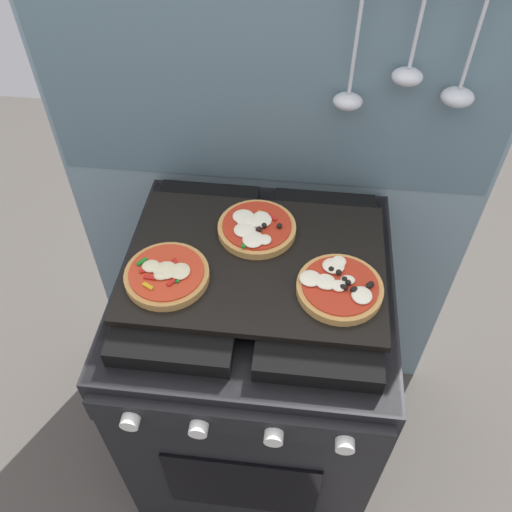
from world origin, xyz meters
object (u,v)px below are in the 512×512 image
(pizza_right, at_px, (339,287))
(baking_tray, at_px, (256,262))
(pizza_left, at_px, (167,274))
(stove, at_px, (256,374))
(pizza_center, at_px, (256,228))

(pizza_right, bearing_deg, baking_tray, 159.02)
(baking_tray, height_order, pizza_left, pizza_left)
(stove, xyz_separation_m, pizza_right, (0.17, -0.06, 0.48))
(pizza_left, bearing_deg, stove, 22.30)
(pizza_right, xyz_separation_m, pizza_center, (-0.18, 0.15, 0.00))
(baking_tray, distance_m, pizza_right, 0.19)
(stove, distance_m, pizza_right, 0.51)
(stove, relative_size, baking_tray, 1.67)
(baking_tray, relative_size, pizza_center, 3.15)
(stove, bearing_deg, baking_tray, 90.00)
(pizza_left, distance_m, pizza_center, 0.22)
(baking_tray, height_order, pizza_right, pizza_right)
(baking_tray, distance_m, pizza_left, 0.19)
(pizza_left, relative_size, pizza_center, 1.00)
(baking_tray, xyz_separation_m, pizza_left, (-0.17, -0.07, 0.02))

